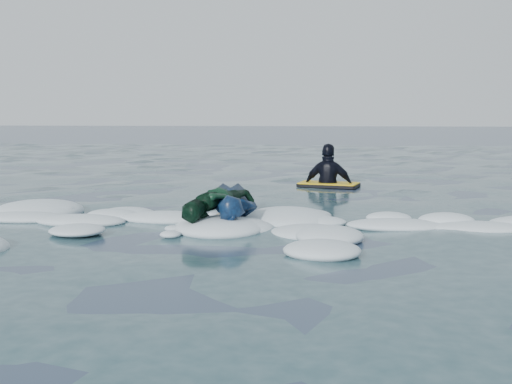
{
  "coord_description": "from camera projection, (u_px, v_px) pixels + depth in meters",
  "views": [
    {
      "loc": [
        0.6,
        -6.36,
        1.4
      ],
      "look_at": [
        -0.24,
        1.6,
        0.4
      ],
      "focal_mm": 45.0,
      "sensor_mm": 36.0,
      "label": 1
    }
  ],
  "objects": [
    {
      "name": "waiting_rider_unit",
      "position": [
        329.0,
        188.0,
        12.1
      ],
      "size": [
        1.23,
        0.87,
        1.67
      ],
      "rotation": [
        0.0,
        0.0,
        -0.25
      ],
      "color": "black",
      "rests_on": "ground"
    },
    {
      "name": "ground",
      "position": [
        263.0,
        251.0,
        6.51
      ],
      "size": [
        120.0,
        120.0,
        0.0
      ],
      "primitive_type": "plane",
      "color": "#1C2A44",
      "rests_on": "ground"
    },
    {
      "name": "foam_band",
      "position": [
        271.0,
        232.0,
        7.53
      ],
      "size": [
        12.0,
        3.1,
        0.3
      ],
      "primitive_type": null,
      "color": "white",
      "rests_on": "ground"
    },
    {
      "name": "prone_child_unit",
      "position": [
        218.0,
        208.0,
        7.75
      ],
      "size": [
        1.03,
        1.39,
        0.49
      ],
      "rotation": [
        0.0,
        0.0,
        1.42
      ],
      "color": "black",
      "rests_on": "ground"
    },
    {
      "name": "prone_woman_unit",
      "position": [
        231.0,
        205.0,
        8.1
      ],
      "size": [
        0.92,
        1.82,
        0.46
      ],
      "rotation": [
        0.0,
        0.0,
        1.3
      ],
      "color": "black",
      "rests_on": "ground"
    }
  ]
}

